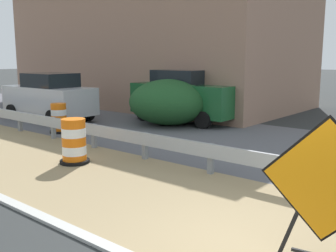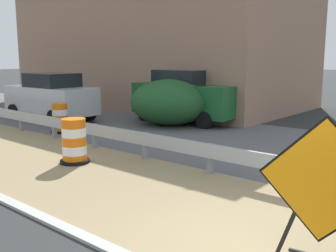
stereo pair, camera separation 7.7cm
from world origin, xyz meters
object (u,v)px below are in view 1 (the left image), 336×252
object	(u,v)px
warning_sign_diamond	(325,186)
car_trailing_far_lane	(49,97)
traffic_barrel_close	(59,120)
traffic_barrel_nearest	(74,143)
utility_pole_mid	(24,40)
car_distant_a	(184,96)
utility_pole_near	(230,19)

from	to	relation	value
warning_sign_diamond	car_trailing_far_lane	distance (m)	13.48
traffic_barrel_close	warning_sign_diamond	bearing A→B (deg)	-107.36
warning_sign_diamond	car_trailing_far_lane	world-z (taller)	car_trailing_far_lane
car_trailing_far_lane	traffic_barrel_nearest	bearing A→B (deg)	149.57
traffic_barrel_nearest	utility_pole_mid	world-z (taller)	utility_pole_mid
car_distant_a	car_trailing_far_lane	bearing A→B (deg)	-145.05
traffic_barrel_nearest	car_trailing_far_lane	size ratio (longest dim) A/B	0.26
car_distant_a	traffic_barrel_close	bearing A→B (deg)	-113.06
traffic_barrel_close	car_trailing_far_lane	xyz separation A→B (m)	(1.38, 2.63, 0.52)
traffic_barrel_close	car_trailing_far_lane	world-z (taller)	car_trailing_far_lane
car_trailing_far_lane	utility_pole_mid	bearing A→B (deg)	-27.03
warning_sign_diamond	traffic_barrel_close	xyz separation A→B (m)	(3.15, 10.06, -0.59)
traffic_barrel_nearest	car_distant_a	size ratio (longest dim) A/B	0.25
traffic_barrel_nearest	utility_pole_mid	distance (m)	17.36
car_distant_a	utility_pole_near	xyz separation A→B (m)	(1.32, -1.25, 3.04)
traffic_barrel_nearest	traffic_barrel_close	size ratio (longest dim) A/B	1.09
traffic_barrel_nearest	car_trailing_far_lane	distance (m)	7.22
traffic_barrel_nearest	traffic_barrel_close	xyz separation A→B (m)	(2.11, 3.66, -0.04)
traffic_barrel_nearest	car_distant_a	world-z (taller)	car_distant_a
warning_sign_diamond	utility_pole_mid	size ratio (longest dim) A/B	0.28
car_trailing_far_lane	car_distant_a	xyz separation A→B (m)	(3.28, -4.52, 0.07)
warning_sign_diamond	utility_pole_near	bearing A→B (deg)	-150.76
warning_sign_diamond	utility_pole_near	world-z (taller)	utility_pole_near
traffic_barrel_nearest	utility_pole_near	size ratio (longest dim) A/B	0.14
traffic_barrel_nearest	car_trailing_far_lane	xyz separation A→B (m)	(3.49, 6.30, 0.47)
warning_sign_diamond	traffic_barrel_close	bearing A→B (deg)	-115.30
utility_pole_near	utility_pole_mid	size ratio (longest dim) A/B	1.12
traffic_barrel_nearest	utility_pole_near	distance (m)	8.87
traffic_barrel_close	car_distant_a	distance (m)	5.07
car_trailing_far_lane	warning_sign_diamond	bearing A→B (deg)	158.95
car_distant_a	utility_pole_mid	distance (m)	13.71
warning_sign_diamond	traffic_barrel_nearest	world-z (taller)	warning_sign_diamond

